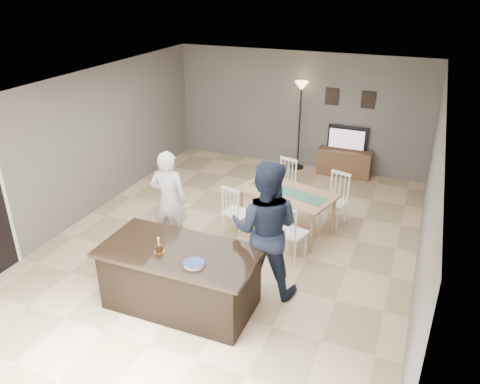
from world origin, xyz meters
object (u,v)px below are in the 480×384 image
at_px(birthday_cake, 159,248).
at_px(dining_table, 287,198).
at_px(television, 347,139).
at_px(tv_console, 344,163).
at_px(floor_lamp, 301,102).
at_px(kitchen_island, 181,278).
at_px(woman, 169,200).
at_px(plate_stack, 194,264).
at_px(man, 265,229).

distance_m(birthday_cake, dining_table, 2.90).
height_order(television, birthday_cake, television).
distance_m(tv_console, birthday_cake, 5.91).
distance_m(birthday_cake, floor_lamp, 5.77).
bearing_deg(birthday_cake, kitchen_island, 30.92).
xyz_separation_m(kitchen_island, television, (1.20, 5.64, 0.41)).
bearing_deg(dining_table, television, 97.20).
bearing_deg(woman, plate_stack, 120.78).
relative_size(tv_console, woman, 0.70).
bearing_deg(woman, floor_lamp, -111.77).
bearing_deg(television, tv_console, 90.00).
height_order(man, birthday_cake, man).
distance_m(man, plate_stack, 1.18).
height_order(kitchen_island, woman, woman).
xyz_separation_m(birthday_cake, floor_lamp, (0.31, 5.72, 0.66)).
height_order(woman, plate_stack, woman).
height_order(plate_stack, dining_table, dining_table).
xyz_separation_m(woman, floor_lamp, (1.02, 4.24, 0.75)).
relative_size(kitchen_island, television, 2.35).
height_order(television, plate_stack, television).
height_order(birthday_cake, plate_stack, birthday_cake).
distance_m(tv_console, plate_stack, 5.91).
bearing_deg(birthday_cake, dining_table, 70.80).
bearing_deg(woman, man, 154.68).
distance_m(dining_table, floor_lamp, 3.22).
height_order(kitchen_island, dining_table, dining_table).
height_order(birthday_cake, dining_table, birthday_cake).
xyz_separation_m(tv_console, plate_stack, (-0.85, -5.81, 0.62)).
bearing_deg(dining_table, tv_console, 96.99).
distance_m(television, woman, 4.79).
relative_size(tv_console, floor_lamp, 0.58).
bearing_deg(dining_table, woman, -127.27).
xyz_separation_m(birthday_cake, dining_table, (0.95, 2.72, -0.32)).
distance_m(kitchen_island, floor_lamp, 5.71).
bearing_deg(kitchen_island, woman, 124.74).
distance_m(woman, man, 1.98).
bearing_deg(plate_stack, woman, 128.99).
xyz_separation_m(tv_console, dining_table, (-0.47, -2.98, 0.34)).
bearing_deg(man, birthday_cake, 29.59).
bearing_deg(plate_stack, floor_lamp, 92.61).
distance_m(woman, birthday_cake, 1.65).
height_order(woman, floor_lamp, floor_lamp).
relative_size(birthday_cake, floor_lamp, 0.11).
bearing_deg(television, plate_stack, 81.79).
height_order(kitchen_island, tv_console, kitchen_island).
xyz_separation_m(television, dining_table, (-0.47, -3.05, -0.23)).
bearing_deg(woman, tv_console, -125.06).
bearing_deg(dining_table, man, -67.02).
height_order(woman, man, man).
bearing_deg(dining_table, birthday_cake, -93.19).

